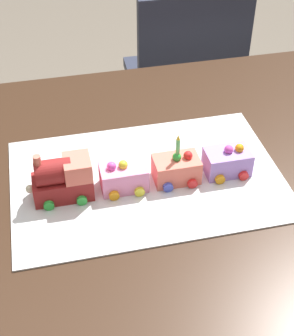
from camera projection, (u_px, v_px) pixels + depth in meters
dining_table at (165, 210)px, 1.22m from camera, size 1.40×1.00×0.74m
chair at (184, 81)px, 1.99m from camera, size 0.41×0.41×0.86m
cake_board at (147, 179)px, 1.14m from camera, size 0.60×0.40×0.00m
cake_locomotive at (63, 179)px, 1.06m from camera, size 0.14×0.08×0.12m
cake_car_tanker_bubblegum at (123, 177)px, 1.10m from camera, size 0.10×0.08×0.07m
cake_car_hopper_coral at (176, 169)px, 1.12m from camera, size 0.10×0.08×0.07m
cake_car_flatbed_lavender at (227, 161)px, 1.14m from camera, size 0.10×0.08×0.07m
birthday_candle at (178, 145)px, 1.07m from camera, size 0.01×0.01×0.05m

